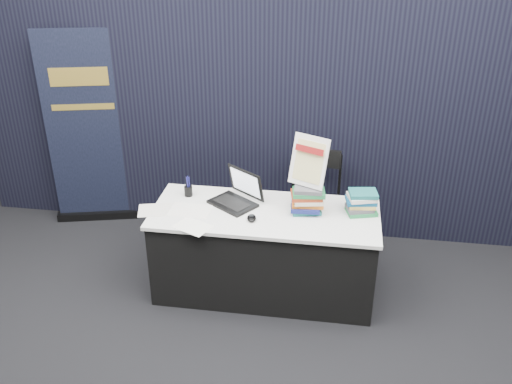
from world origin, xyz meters
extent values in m
plane|color=black|center=(0.00, 0.00, 0.00)|extent=(8.00, 8.00, 0.00)
cube|color=#ACA9A2|center=(0.00, 4.00, 1.75)|extent=(8.00, 0.02, 3.50)
cube|color=black|center=(0.00, 1.60, 1.20)|extent=(6.00, 0.08, 2.40)
cube|color=black|center=(0.00, 0.55, 0.36)|extent=(1.76, 0.71, 0.72)
cube|color=silver|center=(0.00, 0.55, 0.73)|extent=(1.80, 0.75, 0.03)
cube|color=black|center=(-0.28, 0.63, 0.76)|extent=(0.44, 0.41, 0.02)
cube|color=black|center=(-0.28, 0.76, 0.90)|extent=(0.33, 0.26, 0.25)
cube|color=white|center=(-0.28, 0.75, 0.90)|extent=(0.27, 0.21, 0.20)
ellipsoid|color=black|center=(-0.09, 0.41, 0.77)|extent=(0.09, 0.12, 0.04)
cube|color=silver|center=(-0.85, 0.45, 0.75)|extent=(0.34, 0.28, 0.00)
cube|color=white|center=(-0.51, 0.24, 0.75)|extent=(0.32, 0.29, 0.00)
cube|color=white|center=(-0.59, 0.48, 0.75)|extent=(0.33, 0.24, 0.00)
cylinder|color=black|center=(-0.67, 0.73, 0.79)|extent=(0.08, 0.08, 0.09)
cube|color=#185E5E|center=(0.32, 0.61, 0.77)|extent=(0.25, 0.21, 0.03)
cube|color=navy|center=(0.32, 0.61, 0.80)|extent=(0.25, 0.21, 0.03)
cube|color=#CC661C|center=(0.32, 0.61, 0.83)|extent=(0.25, 0.21, 0.03)
cube|color=beige|center=(0.32, 0.61, 0.86)|extent=(0.25, 0.21, 0.03)
cube|color=#993318|center=(0.32, 0.61, 0.89)|extent=(0.25, 0.21, 0.03)
cube|color=#207841|center=(0.32, 0.61, 0.93)|extent=(0.25, 0.21, 0.03)
cube|color=#4A494E|center=(0.32, 0.61, 0.96)|extent=(0.25, 0.21, 0.03)
cube|color=#207841|center=(0.75, 0.66, 0.77)|extent=(0.25, 0.21, 0.03)
cube|color=#4A494E|center=(0.75, 0.66, 0.80)|extent=(0.25, 0.21, 0.03)
cube|color=#D5B555|center=(0.75, 0.66, 0.83)|extent=(0.25, 0.21, 0.03)
cube|color=navy|center=(0.75, 0.66, 0.86)|extent=(0.25, 0.21, 0.03)
cube|color=silver|center=(0.75, 0.66, 0.89)|extent=(0.25, 0.21, 0.03)
cube|color=#185E5E|center=(0.75, 0.66, 0.92)|extent=(0.25, 0.21, 0.03)
cube|color=black|center=(0.32, 0.59, 0.99)|extent=(0.19, 0.10, 0.01)
cylinder|color=black|center=(0.24, 0.68, 1.10)|extent=(0.05, 0.10, 0.29)
cylinder|color=black|center=(0.40, 0.68, 1.10)|extent=(0.05, 0.10, 0.29)
cube|color=white|center=(0.32, 0.64, 1.17)|extent=(0.32, 0.23, 0.39)
cube|color=beige|center=(0.32, 0.63, 1.17)|extent=(0.25, 0.18, 0.31)
cube|color=maroon|center=(0.32, 0.63, 1.27)|extent=(0.22, 0.11, 0.05)
cube|color=black|center=(-1.86, 1.48, 0.04)|extent=(0.82, 0.30, 0.08)
cube|color=black|center=(-1.86, 1.50, 0.97)|extent=(0.76, 0.22, 1.93)
cube|color=gold|center=(-1.86, 1.48, 1.50)|extent=(0.52, 0.13, 0.17)
cube|color=gold|center=(-1.86, 1.48, 1.21)|extent=(0.56, 0.14, 0.06)
cylinder|color=black|center=(0.15, 0.92, 0.24)|extent=(0.02, 0.02, 0.47)
cylinder|color=black|center=(0.57, 0.92, 0.24)|extent=(0.02, 0.02, 0.47)
cylinder|color=black|center=(0.15, 1.34, 0.24)|extent=(0.02, 0.02, 0.47)
cylinder|color=black|center=(0.57, 1.34, 0.24)|extent=(0.02, 0.02, 0.47)
cube|color=black|center=(0.36, 1.13, 0.50)|extent=(0.49, 0.49, 0.04)
cube|color=black|center=(0.36, 1.34, 0.90)|extent=(0.42, 0.08, 0.17)
camera|label=1|loc=(0.52, -3.34, 2.97)|focal=40.00mm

